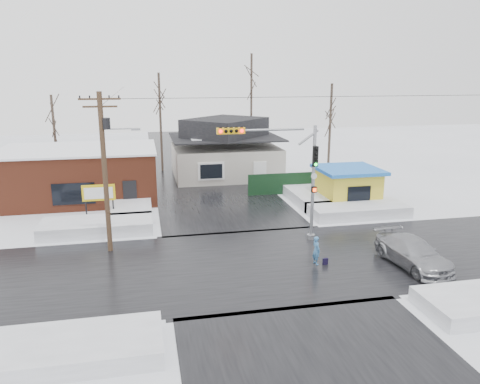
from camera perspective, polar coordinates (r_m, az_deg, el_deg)
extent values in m
plane|color=white|center=(25.51, 2.44, -8.63)|extent=(120.00, 120.00, 0.00)
cube|color=black|center=(25.51, 2.44, -8.61)|extent=(10.00, 120.00, 0.02)
cube|color=black|center=(25.51, 2.44, -8.61)|extent=(120.00, 10.00, 0.02)
cube|color=white|center=(31.41, -17.01, -4.02)|extent=(7.00, 3.00, 0.80)
cube|color=white|center=(34.60, 14.16, -2.15)|extent=(7.00, 3.00, 0.80)
cube|color=white|center=(18.72, -20.71, -17.52)|extent=(7.00, 3.00, 0.70)
cube|color=white|center=(36.07, -13.19, -1.42)|extent=(3.00, 8.00, 0.80)
cube|color=white|center=(38.26, 8.23, -0.29)|extent=(3.00, 8.00, 0.80)
cylinder|color=gray|center=(28.32, 8.89, 0.99)|extent=(0.20, 0.20, 7.00)
cylinder|color=gray|center=(29.26, 8.64, -5.41)|extent=(0.50, 0.50, 0.30)
cylinder|color=gray|center=(26.84, 3.10, 7.57)|extent=(4.60, 0.14, 0.14)
cube|color=gold|center=(26.40, -1.13, 7.47)|extent=(1.60, 0.28, 0.35)
sphere|color=#FF0C0C|center=(26.14, -2.37, 7.40)|extent=(0.20, 0.20, 0.20)
sphere|color=#FF0C0C|center=(26.36, 0.22, 7.47)|extent=(0.20, 0.20, 0.20)
cube|color=black|center=(27.80, 9.17, 4.30)|extent=(0.30, 0.22, 1.20)
sphere|color=#0CE533|center=(27.75, 9.24, 3.34)|extent=(0.18, 0.18, 0.18)
cube|color=black|center=(28.21, 9.01, 0.30)|extent=(0.30, 0.20, 0.35)
cylinder|color=#382619|center=(26.91, -16.13, 2.07)|extent=(0.28, 0.28, 9.00)
cube|color=#382619|center=(26.39, -16.76, 10.81)|extent=(2.20, 0.10, 0.10)
cube|color=#382619|center=(26.41, -16.69, 9.94)|extent=(1.80, 0.10, 0.10)
cylinder|color=black|center=(26.47, -16.01, 8.04)|extent=(0.44, 0.44, 0.60)
cylinder|color=gray|center=(26.46, -14.55, 7.47)|extent=(1.80, 0.08, 0.08)
cube|color=gray|center=(26.44, -12.58, 7.47)|extent=(0.50, 0.22, 0.12)
cube|color=brown|center=(39.90, -18.96, 2.04)|extent=(12.00, 8.00, 4.00)
cube|color=white|center=(39.55, -19.20, 4.94)|extent=(12.20, 8.20, 0.15)
cube|color=black|center=(36.15, -19.62, -0.21)|extent=(3.00, 0.08, 1.60)
cube|color=black|center=(35.87, -13.25, -0.35)|extent=(1.00, 0.08, 2.20)
cylinder|color=black|center=(33.75, -18.24, -1.97)|extent=(0.10, 0.10, 1.80)
cylinder|color=black|center=(33.58, -15.19, -1.83)|extent=(0.10, 0.10, 1.80)
cube|color=gold|center=(33.38, -16.85, -0.09)|extent=(2.20, 0.18, 1.10)
cube|color=white|center=(33.27, -16.86, -0.13)|extent=(1.90, 0.02, 0.80)
cube|color=beige|center=(46.22, -1.80, 3.77)|extent=(10.00, 8.00, 3.00)
cube|color=black|center=(45.84, -1.83, 6.72)|extent=(10.40, 8.40, 0.12)
pyramid|color=black|center=(45.73, -1.84, 7.91)|extent=(9.00, 7.00, 1.80)
cube|color=brown|center=(47.34, 1.81, 8.18)|extent=(0.70, 0.70, 1.40)
cube|color=white|center=(42.01, -3.53, 2.54)|extent=(2.40, 0.12, 1.60)
cube|color=gold|center=(37.19, 12.95, 0.50)|extent=(4.00, 4.00, 2.60)
cube|color=blue|center=(36.88, 13.08, 2.69)|extent=(4.60, 4.60, 0.25)
cube|color=black|center=(35.42, 14.30, -0.27)|extent=(1.80, 0.06, 1.20)
cube|color=black|center=(39.82, 6.61, 1.08)|extent=(8.00, 0.12, 1.80)
cylinder|color=#332821|center=(49.05, -9.66, 8.32)|extent=(0.24, 0.24, 10.00)
cylinder|color=#332821|center=(52.27, 1.38, 9.97)|extent=(0.24, 0.24, 12.00)
cylinder|color=#332821|center=(46.65, 10.90, 7.35)|extent=(0.24, 0.24, 9.00)
cylinder|color=#332821|center=(47.84, -21.62, 6.17)|extent=(0.24, 0.24, 8.00)
imported|color=teal|center=(25.37, 9.27, -7.06)|extent=(0.47, 0.63, 1.55)
imported|color=#9D9EA4|center=(26.46, 20.32, -6.99)|extent=(2.49, 5.21, 1.47)
cube|color=black|center=(25.59, 10.35, -8.37)|extent=(0.30, 0.17, 0.35)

